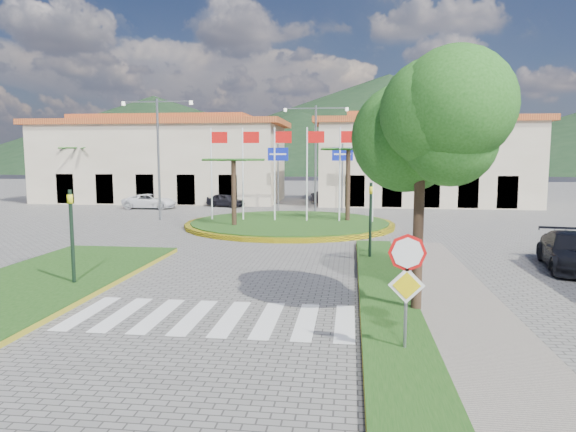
# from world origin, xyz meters

# --- Properties ---
(ground) EXTENTS (160.00, 160.00, 0.00)m
(ground) POSITION_xyz_m (0.00, 0.00, 0.00)
(ground) COLOR slate
(ground) RESTS_ON ground
(sidewalk_right) EXTENTS (4.00, 28.00, 0.15)m
(sidewalk_right) POSITION_xyz_m (6.00, 2.00, 0.07)
(sidewalk_right) COLOR gray
(sidewalk_right) RESTS_ON ground
(verge_right) EXTENTS (1.60, 28.00, 0.18)m
(verge_right) POSITION_xyz_m (4.80, 2.00, 0.09)
(verge_right) COLOR #174012
(verge_right) RESTS_ON ground
(median_left) EXTENTS (5.00, 14.00, 0.18)m
(median_left) POSITION_xyz_m (-6.50, 6.00, 0.09)
(median_left) COLOR #174012
(median_left) RESTS_ON ground
(crosswalk) EXTENTS (8.00, 3.00, 0.01)m
(crosswalk) POSITION_xyz_m (0.00, 4.00, 0.01)
(crosswalk) COLOR silver
(crosswalk) RESTS_ON ground
(roundabout_island) EXTENTS (12.70, 12.70, 6.00)m
(roundabout_island) POSITION_xyz_m (0.00, 22.00, 0.17)
(roundabout_island) COLOR yellow
(roundabout_island) RESTS_ON ground
(stop_sign) EXTENTS (0.80, 0.11, 2.65)m
(stop_sign) POSITION_xyz_m (4.90, 1.96, 1.79)
(stop_sign) COLOR slate
(stop_sign) RESTS_ON ground
(deciduous_tree) EXTENTS (3.60, 3.60, 6.80)m
(deciduous_tree) POSITION_xyz_m (5.50, 5.00, 5.18)
(deciduous_tree) COLOR black
(deciduous_tree) RESTS_ON ground
(traffic_light_left) EXTENTS (0.15, 0.18, 3.20)m
(traffic_light_left) POSITION_xyz_m (-5.20, 6.50, 1.94)
(traffic_light_left) COLOR black
(traffic_light_left) RESTS_ON ground
(traffic_light_right) EXTENTS (0.15, 0.18, 3.20)m
(traffic_light_right) POSITION_xyz_m (4.50, 12.00, 1.94)
(traffic_light_right) COLOR black
(traffic_light_right) RESTS_ON ground
(traffic_light_far) EXTENTS (0.18, 0.15, 3.20)m
(traffic_light_far) POSITION_xyz_m (8.00, 26.00, 1.94)
(traffic_light_far) COLOR black
(traffic_light_far) RESTS_ON ground
(direction_sign_west) EXTENTS (1.60, 0.14, 5.20)m
(direction_sign_west) POSITION_xyz_m (-2.00, 30.97, 3.53)
(direction_sign_west) COLOR slate
(direction_sign_west) RESTS_ON ground
(direction_sign_east) EXTENTS (1.60, 0.14, 5.20)m
(direction_sign_east) POSITION_xyz_m (3.00, 30.97, 3.53)
(direction_sign_east) COLOR slate
(direction_sign_east) RESTS_ON ground
(street_lamp_centre) EXTENTS (4.80, 0.16, 8.00)m
(street_lamp_centre) POSITION_xyz_m (1.00, 30.00, 4.50)
(street_lamp_centre) COLOR slate
(street_lamp_centre) RESTS_ON ground
(street_lamp_west) EXTENTS (4.80, 0.16, 8.00)m
(street_lamp_west) POSITION_xyz_m (-9.00, 24.00, 4.50)
(street_lamp_west) COLOR slate
(street_lamp_west) RESTS_ON ground
(building_left) EXTENTS (23.32, 9.54, 8.05)m
(building_left) POSITION_xyz_m (-14.00, 38.00, 3.90)
(building_left) COLOR #BFAE90
(building_left) RESTS_ON ground
(building_right) EXTENTS (19.08, 9.54, 8.05)m
(building_right) POSITION_xyz_m (10.00, 38.00, 3.90)
(building_right) COLOR #BFAE90
(building_right) RESTS_ON ground
(hill_far_west) EXTENTS (140.00, 140.00, 22.00)m
(hill_far_west) POSITION_xyz_m (-55.00, 140.00, 11.00)
(hill_far_west) COLOR black
(hill_far_west) RESTS_ON ground
(hill_far_mid) EXTENTS (180.00, 180.00, 30.00)m
(hill_far_mid) POSITION_xyz_m (15.00, 160.00, 15.00)
(hill_far_mid) COLOR black
(hill_far_mid) RESTS_ON ground
(hill_near_back) EXTENTS (110.00, 110.00, 16.00)m
(hill_near_back) POSITION_xyz_m (-10.00, 130.00, 8.00)
(hill_near_back) COLOR black
(hill_near_back) RESTS_ON ground
(white_van) EXTENTS (4.35, 2.14, 1.19)m
(white_van) POSITION_xyz_m (-12.53, 30.96, 0.59)
(white_van) COLOR white
(white_van) RESTS_ON ground
(car_dark_a) EXTENTS (3.57, 2.42, 1.13)m
(car_dark_a) POSITION_xyz_m (-6.79, 33.14, 0.56)
(car_dark_a) COLOR black
(car_dark_a) RESTS_ON ground
(car_dark_b) EXTENTS (4.28, 2.51, 1.33)m
(car_dark_b) POSITION_xyz_m (2.24, 36.81, 0.67)
(car_dark_b) COLOR black
(car_dark_b) RESTS_ON ground
(car_side_right) EXTENTS (2.71, 4.97, 1.37)m
(car_side_right) POSITION_xyz_m (12.00, 11.40, 0.68)
(car_side_right) COLOR black
(car_side_right) RESTS_ON ground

